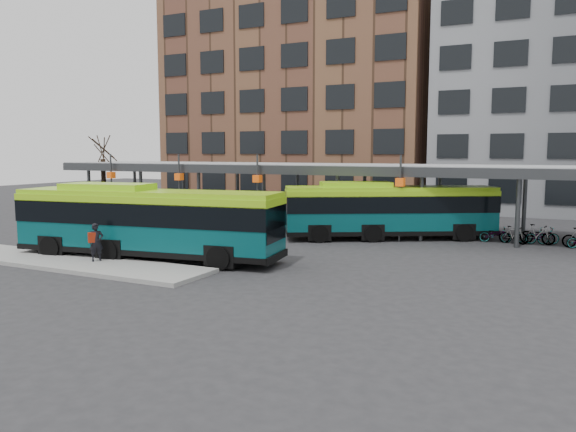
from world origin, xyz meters
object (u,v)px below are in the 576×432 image
Objects in this scene: tree at (104,184)px; pedestrian at (96,242)px; bus_front at (146,220)px; bus_rear at (389,209)px.

tree is 3.34× the size of pedestrian.
bus_rear is at bearing 44.50° from bus_front.
bus_rear is at bearing -3.85° from tree.
bus_front is 13.73m from bus_rear.
tree is at bearing 131.63° from bus_front.
bus_front is at bearing 7.85° from pedestrian.
tree is 0.48× the size of bus_rear.
bus_front is 1.12× the size of bus_rear.
bus_rear is 16.06m from pedestrian.
pedestrian is at bearing -46.58° from tree.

